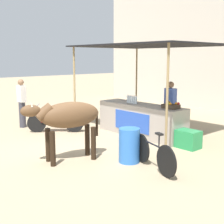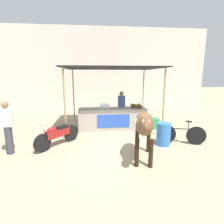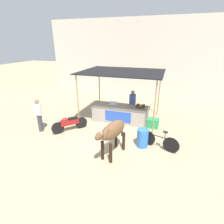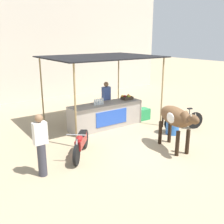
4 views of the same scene
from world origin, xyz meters
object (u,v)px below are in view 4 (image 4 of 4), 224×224
fruit_crate (127,98)px  bicycle_leaning (184,121)px  water_barrel (173,124)px  motorcycle_parked (81,143)px  cooler_box (142,114)px  passerby_on_street (41,145)px  cow (176,118)px  vendor_behind_counter (106,101)px  stall_counter (106,115)px

fruit_crate → bicycle_leaning: size_ratio=0.28×
water_barrel → motorcycle_parked: (-3.66, 0.26, 0.03)m
cooler_box → passerby_on_street: passerby_on_street is taller
cooler_box → water_barrel: 1.98m
fruit_crate → cooler_box: 1.09m
motorcycle_parked → bicycle_leaning: bearing=-2.9°
cow → motorcycle_parked: bearing=154.7°
vendor_behind_counter → bicycle_leaning: vendor_behind_counter is taller
stall_counter → water_barrel: 2.59m
bicycle_leaning → fruit_crate: bearing=119.5°
cooler_box → passerby_on_street: size_ratio=0.36×
water_barrel → bicycle_leaning: bearing=4.0°
vendor_behind_counter → motorcycle_parked: vendor_behind_counter is taller
stall_counter → fruit_crate: size_ratio=6.82×
fruit_crate → motorcycle_parked: (-3.17, -1.85, -0.61)m
stall_counter → cooler_box: bearing=-3.1°
fruit_crate → passerby_on_street: 5.08m
vendor_behind_counter → cow: bearing=-89.3°
water_barrel → motorcycle_parked: bearing=175.9°
cooler_box → bicycle_leaning: bearing=-76.9°
stall_counter → passerby_on_street: 4.12m
fruit_crate → bicycle_leaning: bearing=-60.5°
cooler_box → fruit_crate: bearing=168.0°
passerby_on_street → fruit_crate: bearing=26.9°
bicycle_leaning → water_barrel: bearing=-176.0°
motorcycle_parked → passerby_on_street: 1.49m
vendor_behind_counter → water_barrel: 3.03m
vendor_behind_counter → cooler_box: vendor_behind_counter is taller
cow → passerby_on_street: bearing=168.7°
cooler_box → motorcycle_parked: 4.25m
fruit_crate → passerby_on_street: size_ratio=0.27×
stall_counter → bicycle_leaning: bearing=-41.7°
cooler_box → cow: cow is taller
vendor_behind_counter → cooler_box: 1.66m
cooler_box → motorcycle_parked: bearing=-156.4°
cow → bicycle_leaning: cow is taller
cooler_box → bicycle_leaning: (0.44, -1.91, 0.11)m
vendor_behind_counter → bicycle_leaning: 3.30m
cooler_box → cow: size_ratio=0.32×
stall_counter → passerby_on_street: size_ratio=1.82×
stall_counter → fruit_crate: 1.22m
water_barrel → passerby_on_street: passerby_on_street is taller
stall_counter → cow: cow is taller
vendor_behind_counter → cooler_box: (1.28, -0.85, -0.61)m
vendor_behind_counter → motorcycle_parked: 3.67m
stall_counter → vendor_behind_counter: bearing=55.2°
cow → fruit_crate: bearing=80.5°
stall_counter → water_barrel: stall_counter is taller
motorcycle_parked → water_barrel: bearing=-4.1°
fruit_crate → cow: bearing=-99.5°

